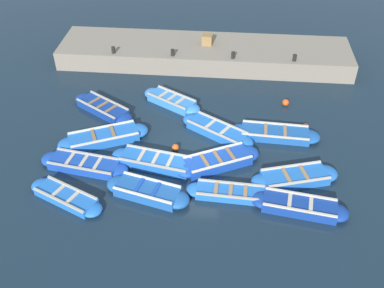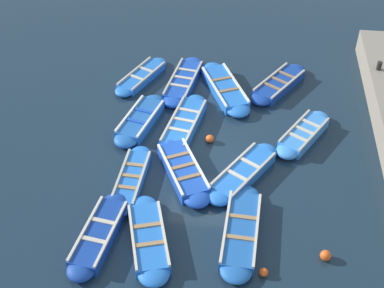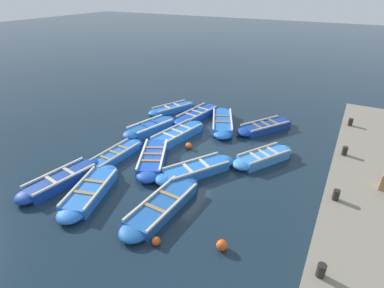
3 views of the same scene
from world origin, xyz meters
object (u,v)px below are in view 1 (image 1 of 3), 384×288
bollard_north (295,58)px  bollard_mid_north (233,55)px  wooden_crate (207,40)px  boat_mid_row (66,197)px  boat_bow_out (218,161)px  boat_stern_in (84,165)px  boat_centre (275,134)px  boat_inner_gap (217,131)px  boat_outer_left (172,101)px  buoy_white_drifting (306,126)px  boat_tucked (103,108)px  boat_broadside (104,138)px  boat_drifting (230,193)px  boat_far_corner (299,206)px  buoy_yellow_far (175,148)px  buoy_orange_near (286,102)px  boat_end_of_row (148,192)px  boat_outer_right (295,178)px  bollard_mid_south (173,53)px  bollard_south (113,50)px

bollard_north → bollard_mid_north: same height
bollard_mid_north → wooden_crate: (1.47, 1.42, 0.10)m
boat_mid_row → bollard_north: 13.36m
boat_bow_out → boat_stern_in: boat_bow_out is taller
boat_centre → wooden_crate: 7.53m
boat_centre → boat_inner_gap: bearing=90.8°
boat_outer_left → buoy_white_drifting: size_ratio=11.90×
boat_outer_left → boat_tucked: (-0.88, 3.16, -0.01)m
bollard_north → boat_broadside: bearing=125.7°
boat_drifting → boat_broadside: boat_broadside is taller
boat_outer_left → boat_inner_gap: (-2.15, -2.30, -0.01)m
boat_far_corner → buoy_yellow_far: (2.97, 4.89, -0.04)m
boat_mid_row → boat_bow_out: (2.47, -5.54, 0.05)m
boat_drifting → buoy_orange_near: 6.81m
boat_centre → boat_end_of_row: 6.42m
boat_bow_out → boat_end_of_row: boat_bow_out is taller
boat_centre → buoy_white_drifting: (0.72, -1.42, -0.04)m
boat_broadside → boat_inner_gap: boat_broadside is taller
boat_end_of_row → boat_outer_right: boat_end_of_row is taller
boat_mid_row → boat_stern_in: size_ratio=0.86×
bollard_north → boat_outer_left: bearing=116.9°
boat_bow_out → boat_tucked: boat_bow_out is taller
boat_inner_gap → boat_far_corner: bearing=-143.3°
boat_centre → bollard_mid_north: 5.61m
boat_tucked → bollard_mid_south: bearing=-36.1°
boat_far_corner → boat_end_of_row: (0.23, 5.62, 0.01)m
bollard_south → buoy_orange_near: bollard_south is taller
boat_broadside → bollard_south: bearing=8.1°
wooden_crate → boat_bow_out: bearing=-173.5°
buoy_white_drifting → boat_outer_right: bearing=167.1°
bollard_mid_north → wooden_crate: 2.05m
boat_end_of_row → boat_outer_left: bearing=-1.2°
buoy_white_drifting → wooden_crate: bearing=39.3°
boat_centre → boat_broadside: boat_broadside is taller
boat_bow_out → buoy_orange_near: (4.63, -3.06, -0.04)m
boat_outer_left → bollard_south: bearing=48.6°
boat_centre → bollard_mid_south: bollard_mid_south is taller
boat_inner_gap → bollard_mid_south: 5.89m
boat_bow_out → boat_outer_left: bearing=29.8°
boat_drifting → bollard_mid_north: size_ratio=9.69×
boat_mid_row → bollard_mid_south: (9.73, -2.82, 1.04)m
boat_centre → boat_inner_gap: 2.53m
boat_centre → wooden_crate: size_ratio=7.29×
wooden_crate → boat_mid_row: bearing=157.9°
boat_broadside → boat_inner_gap: 4.96m
bollard_mid_north → boat_bow_out: bearing=176.7°
boat_stern_in → boat_broadside: boat_broadside is taller
boat_end_of_row → buoy_yellow_far: bearing=-14.9°
boat_stern_in → boat_far_corner: (-1.54, -8.42, 0.02)m
boat_far_corner → bollard_mid_south: size_ratio=10.30×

